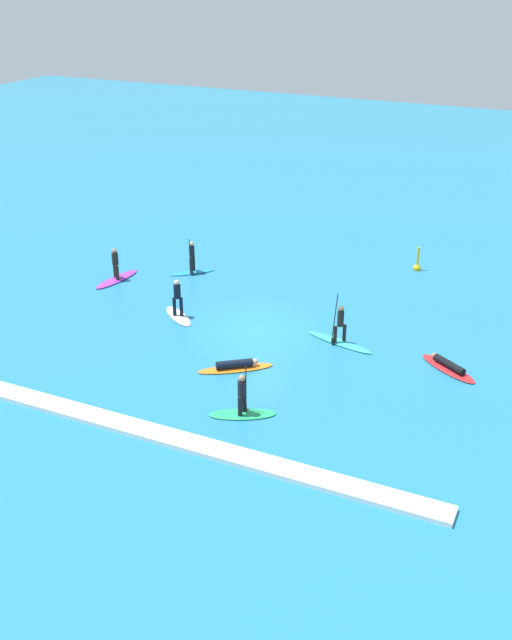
{
  "coord_description": "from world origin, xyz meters",
  "views": [
    {
      "loc": [
        13.01,
        -28.1,
        15.47
      ],
      "look_at": [
        0.0,
        0.0,
        0.5
      ],
      "focal_mm": 42.78,
      "sensor_mm": 36.0,
      "label": 1
    }
  ],
  "objects_px": {
    "surfer_on_orange_board": "(236,366)",
    "surfer_on_green_board": "(242,405)",
    "surfer_on_white_board": "(178,306)",
    "surfer_on_red_board": "(448,367)",
    "surfer_on_blue_board": "(192,264)",
    "surfer_on_teal_board": "(340,335)",
    "marker_buoy": "(417,266)",
    "surfer_on_purple_board": "(116,273)"
  },
  "relations": [
    {
      "from": "surfer_on_red_board",
      "to": "surfer_on_green_board",
      "type": "relative_size",
      "value": 1.1
    },
    {
      "from": "surfer_on_red_board",
      "to": "surfer_on_white_board",
      "type": "distance_m",
      "value": 12.61
    },
    {
      "from": "surfer_on_teal_board",
      "to": "surfer_on_orange_board",
      "type": "bearing_deg",
      "value": 66.79
    },
    {
      "from": "surfer_on_red_board",
      "to": "surfer_on_white_board",
      "type": "height_order",
      "value": "surfer_on_white_board"
    },
    {
      "from": "surfer_on_white_board",
      "to": "marker_buoy",
      "type": "relative_size",
      "value": 1.7
    },
    {
      "from": "surfer_on_white_board",
      "to": "surfer_on_red_board",
      "type": "bearing_deg",
      "value": -140.7
    },
    {
      "from": "surfer_on_teal_board",
      "to": "surfer_on_white_board",
      "type": "relative_size",
      "value": 1.42
    },
    {
      "from": "surfer_on_purple_board",
      "to": "surfer_on_teal_board",
      "type": "bearing_deg",
      "value": -90.05
    },
    {
      "from": "surfer_on_blue_board",
      "to": "surfer_on_red_board",
      "type": "bearing_deg",
      "value": 118.05
    },
    {
      "from": "surfer_on_purple_board",
      "to": "surfer_on_white_board",
      "type": "distance_m",
      "value": 5.77
    },
    {
      "from": "surfer_on_purple_board",
      "to": "surfer_on_white_board",
      "type": "relative_size",
      "value": 1.32
    },
    {
      "from": "surfer_on_teal_board",
      "to": "surfer_on_blue_board",
      "type": "relative_size",
      "value": 1.55
    },
    {
      "from": "surfer_on_red_board",
      "to": "surfer_on_orange_board",
      "type": "bearing_deg",
      "value": 57.7
    },
    {
      "from": "surfer_on_green_board",
      "to": "surfer_on_white_board",
      "type": "bearing_deg",
      "value": 108.41
    },
    {
      "from": "surfer_on_green_board",
      "to": "marker_buoy",
      "type": "xyz_separation_m",
      "value": [
        2.33,
        16.88,
        -0.22
      ]
    },
    {
      "from": "surfer_on_teal_board",
      "to": "surfer_on_green_board",
      "type": "relative_size",
      "value": 1.29
    },
    {
      "from": "marker_buoy",
      "to": "surfer_on_orange_board",
      "type": "bearing_deg",
      "value": -106.33
    },
    {
      "from": "surfer_on_teal_board",
      "to": "surfer_on_blue_board",
      "type": "height_order",
      "value": "surfer_on_teal_board"
    },
    {
      "from": "surfer_on_green_board",
      "to": "surfer_on_orange_board",
      "type": "bearing_deg",
      "value": 93.31
    },
    {
      "from": "surfer_on_teal_board",
      "to": "marker_buoy",
      "type": "distance_m",
      "value": 9.95
    },
    {
      "from": "surfer_on_purple_board",
      "to": "surfer_on_red_board",
      "type": "bearing_deg",
      "value": -88.89
    },
    {
      "from": "surfer_on_white_board",
      "to": "marker_buoy",
      "type": "xyz_separation_m",
      "value": [
        8.74,
        10.54,
        -0.33
      ]
    },
    {
      "from": "surfer_on_orange_board",
      "to": "surfer_on_green_board",
      "type": "height_order",
      "value": "surfer_on_green_board"
    },
    {
      "from": "surfer_on_purple_board",
      "to": "surfer_on_blue_board",
      "type": "xyz_separation_m",
      "value": [
        3.13,
        2.52,
        0.15
      ]
    },
    {
      "from": "surfer_on_orange_board",
      "to": "marker_buoy",
      "type": "bearing_deg",
      "value": 37.03
    },
    {
      "from": "surfer_on_orange_board",
      "to": "surfer_on_purple_board",
      "type": "height_order",
      "value": "surfer_on_purple_board"
    },
    {
      "from": "surfer_on_teal_board",
      "to": "surfer_on_white_board",
      "type": "distance_m",
      "value": 7.79
    },
    {
      "from": "surfer_on_red_board",
      "to": "surfer_on_blue_board",
      "type": "xyz_separation_m",
      "value": [
        -14.65,
        4.75,
        0.39
      ]
    },
    {
      "from": "surfer_on_blue_board",
      "to": "marker_buoy",
      "type": "height_order",
      "value": "surfer_on_blue_board"
    },
    {
      "from": "surfer_on_red_board",
      "to": "marker_buoy",
      "type": "distance_m",
      "value": 10.94
    },
    {
      "from": "surfer_on_blue_board",
      "to": "surfer_on_white_board",
      "type": "xyz_separation_m",
      "value": [
        2.06,
        -5.06,
        0.03
      ]
    },
    {
      "from": "surfer_on_purple_board",
      "to": "surfer_on_white_board",
      "type": "height_order",
      "value": "surfer_on_white_board"
    },
    {
      "from": "surfer_on_teal_board",
      "to": "surfer_on_blue_board",
      "type": "xyz_separation_m",
      "value": [
        -9.82,
        4.41,
        0.1
      ]
    },
    {
      "from": "surfer_on_purple_board",
      "to": "marker_buoy",
      "type": "distance_m",
      "value": 16.06
    },
    {
      "from": "surfer_on_teal_board",
      "to": "surfer_on_green_board",
      "type": "bearing_deg",
      "value": 93.59
    },
    {
      "from": "surfer_on_green_board",
      "to": "surfer_on_red_board",
      "type": "bearing_deg",
      "value": 20.15
    },
    {
      "from": "surfer_on_teal_board",
      "to": "surfer_on_orange_board",
      "type": "distance_m",
      "value": 5.06
    },
    {
      "from": "surfer_on_green_board",
      "to": "marker_buoy",
      "type": "bearing_deg",
      "value": 55.24
    },
    {
      "from": "surfer_on_orange_board",
      "to": "surfer_on_teal_board",
      "type": "bearing_deg",
      "value": 15.59
    },
    {
      "from": "surfer_on_green_board",
      "to": "surfer_on_blue_board",
      "type": "bearing_deg",
      "value": 99.7
    },
    {
      "from": "surfer_on_teal_board",
      "to": "surfer_on_purple_board",
      "type": "xyz_separation_m",
      "value": [
        -12.94,
        1.89,
        -0.05
      ]
    },
    {
      "from": "surfer_on_purple_board",
      "to": "surfer_on_orange_board",
      "type": "bearing_deg",
      "value": -112.61
    }
  ]
}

